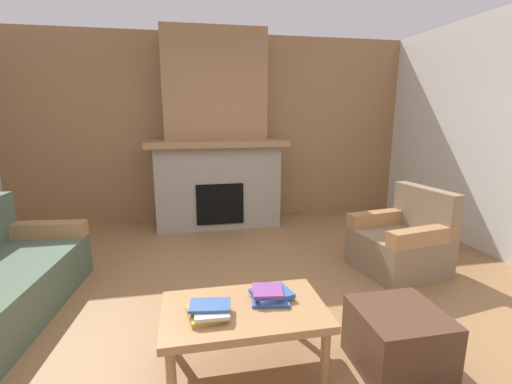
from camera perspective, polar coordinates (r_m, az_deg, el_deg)
name	(u,v)px	position (r m, az deg, el deg)	size (l,w,h in m)	color
ground	(249,322)	(2.96, -1.18, -20.10)	(9.00, 9.00, 0.00)	olive
wall_back_wood_panel	(214,129)	(5.48, -6.78, 9.94)	(6.00, 0.12, 2.70)	#997047
fireplace	(216,144)	(5.11, -6.39, 7.66)	(1.90, 0.82, 2.70)	gray
armchair	(402,243)	(3.98, 22.35, -7.52)	(0.87, 0.87, 0.85)	#847056
coffee_table	(244,316)	(2.32, -1.88, -19.18)	(1.00, 0.60, 0.43)	#A87A4C
ottoman	(398,339)	(2.59, 21.77, -21.08)	(0.52, 0.52, 0.40)	#4C3323
book_stack_near_edge	(209,311)	(2.22, -7.51, -18.31)	(0.27, 0.25, 0.07)	gold
book_stack_center	(270,294)	(2.37, 2.29, -16.07)	(0.29, 0.27, 0.07)	#335699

